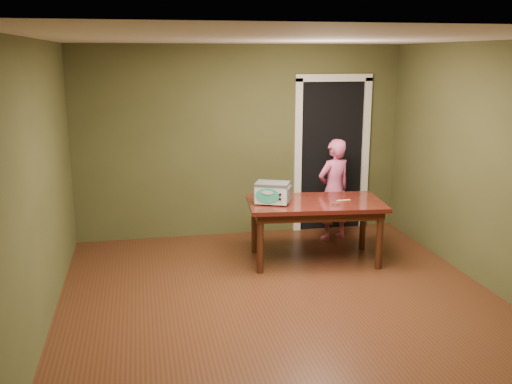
# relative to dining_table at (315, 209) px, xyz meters

# --- Properties ---
(floor) EXTENTS (5.00, 5.00, 0.00)m
(floor) POSITION_rel_dining_table_xyz_m (-0.67, -1.22, -0.65)
(floor) COLOR #512917
(floor) RESTS_ON ground
(room_shell) EXTENTS (4.52, 5.02, 2.61)m
(room_shell) POSITION_rel_dining_table_xyz_m (-0.67, -1.22, 1.06)
(room_shell) COLOR #4A4C28
(room_shell) RESTS_ON ground
(doorway) EXTENTS (1.10, 0.66, 2.25)m
(doorway) POSITION_rel_dining_table_xyz_m (0.63, 1.56, 0.41)
(doorway) COLOR black
(doorway) RESTS_ON ground
(dining_table) EXTENTS (1.69, 1.07, 0.75)m
(dining_table) POSITION_rel_dining_table_xyz_m (0.00, 0.00, 0.00)
(dining_table) COLOR #38100C
(dining_table) RESTS_ON floor
(toy_oven) EXTENTS (0.47, 0.41, 0.25)m
(toy_oven) POSITION_rel_dining_table_xyz_m (-0.53, -0.01, 0.24)
(toy_oven) COLOR #4C4F54
(toy_oven) RESTS_ON dining_table
(baking_pan) EXTENTS (0.10, 0.10, 0.02)m
(baking_pan) POSITION_rel_dining_table_xyz_m (0.19, -0.19, 0.11)
(baking_pan) COLOR silver
(baking_pan) RESTS_ON dining_table
(spatula) EXTENTS (0.18, 0.04, 0.01)m
(spatula) POSITION_rel_dining_table_xyz_m (0.34, -0.04, 0.10)
(spatula) COLOR #F7C76B
(spatula) RESTS_ON dining_table
(child) EXTENTS (0.58, 0.48, 1.38)m
(child) POSITION_rel_dining_table_xyz_m (0.50, 0.75, 0.04)
(child) COLOR #CD5487
(child) RESTS_ON floor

